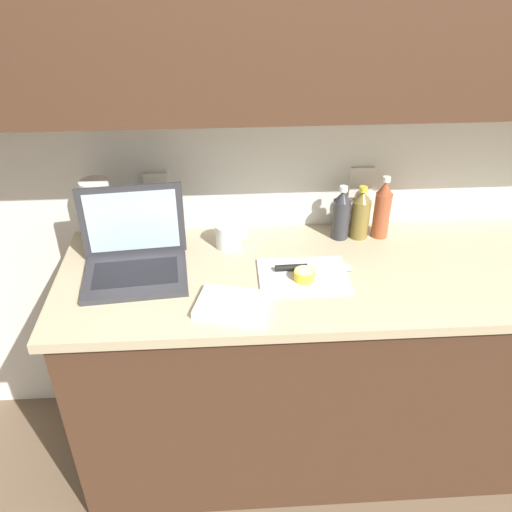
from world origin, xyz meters
TOP-DOWN VIEW (x-y plane):
  - ground_plane at (0.00, 0.00)m, footprint 12.00×12.00m
  - wall_back at (-0.00, 0.25)m, footprint 5.20×0.38m
  - counter_unit at (0.02, 0.00)m, footprint 2.00×0.64m
  - laptop at (-0.73, 0.06)m, footprint 0.37×0.30m
  - cutting_board at (-0.16, -0.03)m, footprint 0.30×0.22m
  - knife at (-0.17, 0.00)m, footprint 0.27×0.04m
  - lemon_half_cut at (-0.16, -0.06)m, footprint 0.07×0.07m
  - bottle_green_soda at (0.16, 0.22)m, footprint 0.06×0.06m
  - bottle_oil_tall at (0.08, 0.22)m, footprint 0.07×0.07m
  - bottle_water_clear at (0.01, 0.22)m, footprint 0.07×0.07m
  - measuring_cup at (-0.41, 0.19)m, footprint 0.12×0.10m
  - paper_towel_roll at (-0.87, 0.23)m, footprint 0.10×0.10m
  - dish_towel at (-0.40, -0.18)m, footprint 0.25×0.21m

SIDE VIEW (x-z plane):
  - ground_plane at x=0.00m, z-range 0.00..0.00m
  - counter_unit at x=0.02m, z-range 0.01..0.91m
  - cutting_board at x=-0.16m, z-range 0.90..0.91m
  - dish_towel at x=-0.40m, z-range 0.90..0.93m
  - knife at x=-0.17m, z-range 0.91..0.93m
  - lemon_half_cut at x=-0.16m, z-range 0.91..0.95m
  - measuring_cup at x=-0.41m, z-range 0.90..0.99m
  - laptop at x=-0.73m, z-range 0.83..1.11m
  - bottle_oil_tall at x=0.08m, z-range 0.89..1.10m
  - bottle_water_clear at x=0.01m, z-range 0.89..1.10m
  - bottle_green_soda at x=0.16m, z-range 0.89..1.14m
  - paper_towel_roll at x=-0.87m, z-range 0.90..1.16m
  - wall_back at x=0.00m, z-range 0.26..2.86m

